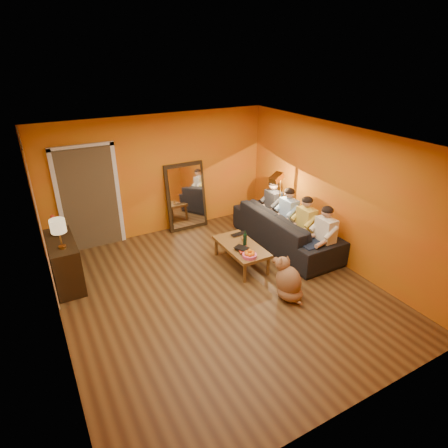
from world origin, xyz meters
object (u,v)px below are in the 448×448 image
dog (289,278)px  floor_lamp (279,206)px  wine_bottle (245,238)px  vase (57,230)px  person_mid_right (288,216)px  sofa (286,229)px  tumbler (243,239)px  person_far_right (273,207)px  person_mid_left (306,225)px  table_lamp (60,234)px  laptop (240,235)px  sideboard (65,262)px  coffee_table (241,255)px  mirror_frame (186,196)px  person_far_left (325,237)px

dog → floor_lamp: bearing=80.3°
wine_bottle → vase: bearing=157.7°
floor_lamp → person_mid_right: (0.03, -0.29, -0.11)m
sofa → tumbler: sofa is taller
sofa → person_far_right: bearing=-11.3°
sofa → person_mid_left: bearing=-163.9°
person_far_right → tumbler: size_ratio=13.77×
table_lamp → laptop: (3.19, -0.31, -0.67)m
sofa → wine_bottle: (-1.18, -0.28, 0.19)m
sofa → dog: 1.85m
table_lamp → vase: bearing=90.0°
table_lamp → person_far_right: bearing=3.0°
table_lamp → wine_bottle: bearing=-13.0°
sideboard → person_far_right: size_ratio=0.97×
coffee_table → tumbler: 0.30m
table_lamp → coffee_table: size_ratio=0.42×
sideboard → wine_bottle: bearing=-18.2°
table_lamp → tumbler: bearing=-9.7°
table_lamp → floor_lamp: (4.34, -0.03, -0.39)m
coffee_table → dog: bearing=-83.0°
mirror_frame → coffee_table: mirror_frame is taller
table_lamp → tumbler: (3.13, -0.54, -0.64)m
person_far_left → tumbler: 1.53m
sideboard → person_far_left: (4.37, -1.72, 0.18)m
person_mid_left → person_far_right: same height
sideboard → vase: bearing=90.0°
sideboard → person_far_right: (4.37, -0.07, 0.18)m
laptop → vase: (-3.19, 0.86, 0.51)m
wine_bottle → vase: vase is taller
person_mid_right → tumbler: (-1.24, -0.21, -0.15)m
table_lamp → person_far_left: (4.37, -1.42, -0.49)m
floor_lamp → tumbler: size_ratio=16.25×
coffee_table → laptop: bearing=63.2°
vase → person_mid_right: bearing=-11.3°
floor_lamp → vase: (-4.34, 0.58, 0.22)m
tumbler → person_far_left: bearing=-35.6°
table_lamp → person_far_right: table_lamp is taller
laptop → floor_lamp: bearing=9.0°
coffee_table → person_mid_left: 1.43m
person_mid_right → wine_bottle: 1.36m
tumbler → dog: bearing=-89.0°
person_far_left → mirror_frame: bearing=119.4°
vase → dog: bearing=-38.1°
person_far_left → person_far_right: size_ratio=1.00×
sideboard → person_far_left: bearing=-21.5°
dog → person_far_left: 1.33m
person_far_right → tumbler: person_far_right is taller
person_far_right → vase: 4.39m
coffee_table → person_far_right: 1.67m
mirror_frame → coffee_table: bearing=-83.8°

